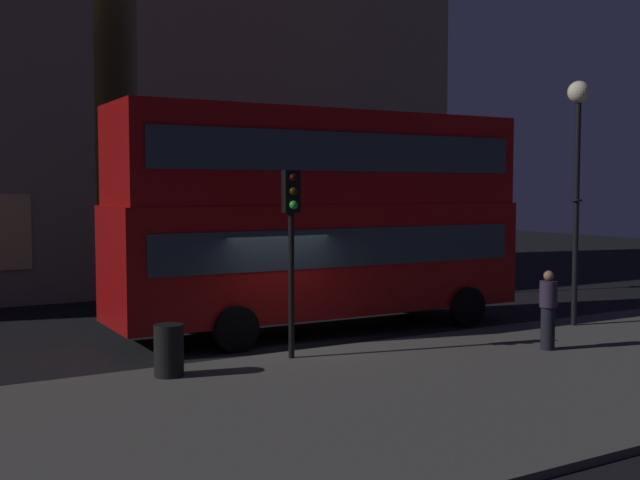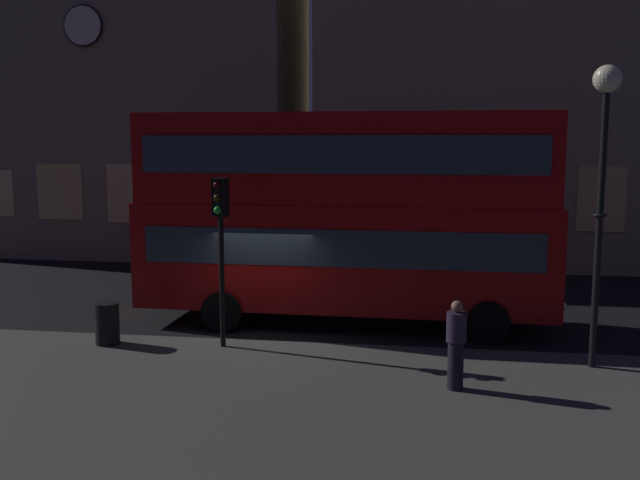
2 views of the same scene
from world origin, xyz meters
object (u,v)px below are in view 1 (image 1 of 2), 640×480
object	(u,v)px
litter_bin	(169,350)
traffic_light_far_side	(501,204)
street_lamp	(578,142)
pedestrian	(548,309)
double_decker_bus	(322,210)
traffic_light_near_kerb	(291,223)

from	to	relation	value
litter_bin	traffic_light_far_side	bearing A→B (deg)	23.17
street_lamp	litter_bin	size ratio (longest dim) A/B	6.38
traffic_light_far_side	litter_bin	size ratio (longest dim) A/B	4.41
pedestrian	street_lamp	bearing A→B (deg)	152.59
litter_bin	pedestrian	bearing A→B (deg)	-13.65
traffic_light_far_side	litter_bin	xyz separation A→B (m)	(-13.92, -5.96, -2.42)
traffic_light_far_side	pedestrian	distance (m)	10.17
double_decker_bus	street_lamp	xyz separation A→B (m)	(5.51, -3.16, 1.70)
traffic_light_far_side	pedestrian	size ratio (longest dim) A/B	2.48
pedestrian	traffic_light_near_kerb	bearing A→B (deg)	-81.51
double_decker_bus	litter_bin	distance (m)	6.42
double_decker_bus	traffic_light_near_kerb	size ratio (longest dim) A/B	2.82
traffic_light_far_side	street_lamp	distance (m)	7.11
traffic_light_near_kerb	litter_bin	xyz separation A→B (m)	(-2.67, -0.18, -2.27)
traffic_light_far_side	litter_bin	world-z (taller)	traffic_light_far_side
traffic_light_near_kerb	traffic_light_far_side	size ratio (longest dim) A/B	0.90
litter_bin	traffic_light_near_kerb	bearing A→B (deg)	3.90
street_lamp	litter_bin	xyz separation A→B (m)	(-10.61, 0.11, -4.12)
double_decker_bus	street_lamp	world-z (taller)	street_lamp
double_decker_bus	traffic_light_far_side	bearing A→B (deg)	19.34
double_decker_bus	pedestrian	bearing A→B (deg)	-60.57
street_lamp	pedestrian	size ratio (longest dim) A/B	3.59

